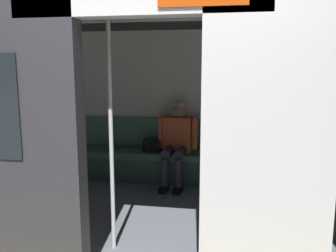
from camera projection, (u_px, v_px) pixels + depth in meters
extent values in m
cube|color=silver|center=(267.00, 150.00, 2.27)|extent=(0.86, 0.12, 2.13)
cube|color=black|center=(269.00, 112.00, 2.22)|extent=(0.47, 0.02, 0.55)
cube|color=silver|center=(138.00, 1.00, 2.28)|extent=(1.72, 0.16, 0.20)
cube|color=black|center=(170.00, 10.00, 3.57)|extent=(6.40, 2.87, 0.12)
cube|color=slate|center=(170.00, 211.00, 3.92)|extent=(6.08, 2.71, 0.01)
cube|color=silver|center=(185.00, 105.00, 5.07)|extent=(6.08, 0.10, 2.13)
cube|color=#4C7566|center=(184.00, 133.00, 5.08)|extent=(3.52, 0.06, 0.45)
cube|color=white|center=(170.00, 19.00, 3.58)|extent=(4.48, 0.16, 0.03)
cube|color=#4C7566|center=(182.00, 155.00, 4.91)|extent=(3.05, 0.44, 0.09)
cube|color=#39574C|center=(180.00, 174.00, 4.75)|extent=(3.05, 0.04, 0.34)
cube|color=#CC5933|center=(178.00, 135.00, 4.85)|extent=(0.40, 0.25, 0.50)
sphere|color=#8C664C|center=(178.00, 110.00, 4.79)|extent=(0.21, 0.21, 0.21)
sphere|color=#B2ADA8|center=(179.00, 108.00, 4.80)|extent=(0.19, 0.19, 0.19)
cylinder|color=#CC5933|center=(195.00, 134.00, 4.76)|extent=(0.08, 0.08, 0.44)
cylinder|color=#CC5933|center=(161.00, 132.00, 4.87)|extent=(0.08, 0.08, 0.44)
cylinder|color=#2D2D38|center=(182.00, 152.00, 4.67)|extent=(0.17, 0.41, 0.14)
cylinder|color=#2D2D38|center=(169.00, 152.00, 4.71)|extent=(0.17, 0.41, 0.14)
cylinder|color=#2D2D38|center=(178.00, 174.00, 4.52)|extent=(0.10, 0.10, 0.39)
cylinder|color=#2D2D38|center=(165.00, 173.00, 4.56)|extent=(0.10, 0.10, 0.39)
cube|color=black|center=(177.00, 191.00, 4.50)|extent=(0.12, 0.23, 0.06)
cube|color=black|center=(164.00, 189.00, 4.55)|extent=(0.12, 0.23, 0.06)
cube|color=black|center=(153.00, 145.00, 4.95)|extent=(0.26, 0.14, 0.17)
cube|color=black|center=(151.00, 147.00, 4.87)|extent=(0.02, 0.01, 0.14)
cube|color=#B22D2D|center=(208.00, 153.00, 4.80)|extent=(0.23, 0.26, 0.03)
cylinder|color=silver|center=(111.00, 133.00, 2.95)|extent=(0.04, 0.04, 2.11)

